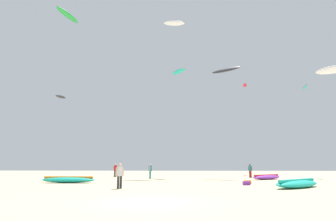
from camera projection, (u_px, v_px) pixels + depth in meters
name	position (u px, v px, depth m)	size (l,w,h in m)	color
ground_plane	(150.00, 202.00, 12.83)	(120.00, 120.00, 0.00)	beige
person_foreground	(120.00, 174.00, 19.85)	(0.54, 0.41, 1.79)	#2D2D33
person_midground	(115.00, 169.00, 37.69)	(0.59, 0.41, 1.79)	#2D2D33
person_left	(150.00, 170.00, 33.36)	(0.40, 0.58, 1.77)	teal
person_right	(250.00, 170.00, 35.92)	(0.42, 0.47, 1.75)	#B21E23
kite_grounded_near	(267.00, 177.00, 31.38)	(4.55, 3.91, 0.58)	purple
kite_grounded_mid	(68.00, 180.00, 25.71)	(5.06, 1.44, 0.60)	#19B29E
kite_grounded_far	(297.00, 184.00, 20.41)	(5.07, 4.62, 0.70)	#19B29E
cooler_box	(248.00, 182.00, 24.22)	(0.56, 0.36, 0.32)	orange
gear_bag	(246.00, 183.00, 22.92)	(0.56, 0.36, 0.32)	purple
kite_aloft_0	(68.00, 15.00, 33.32)	(2.13, 4.08, 0.59)	green
kite_aloft_1	(179.00, 71.00, 41.68)	(2.49, 2.94, 0.48)	#19B29E
kite_aloft_2	(245.00, 85.00, 53.45)	(1.43, 2.60, 0.43)	red
kite_aloft_4	(174.00, 23.00, 44.52)	(3.44, 1.18, 0.76)	white
kite_aloft_5	(226.00, 70.00, 39.70)	(4.37, 3.42, 1.08)	#2D2D33
kite_aloft_6	(61.00, 97.00, 49.16)	(1.52, 2.34, 0.50)	#2D2D33
kite_aloft_7	(305.00, 87.00, 40.24)	(1.14, 2.35, 0.56)	#19B29E
kite_aloft_8	(334.00, 69.00, 28.33)	(3.44, 2.66, 0.87)	white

